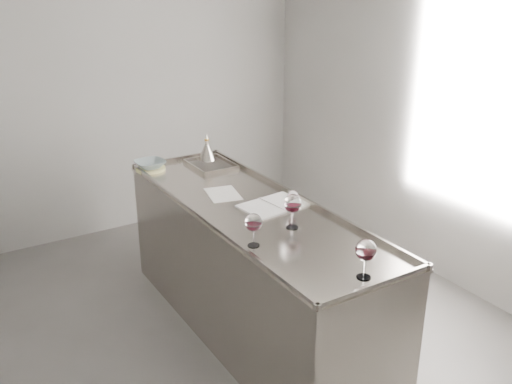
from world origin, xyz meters
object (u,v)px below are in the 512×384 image
wine_glass_middle (366,251)px  ceramic_bowl (150,164)px  wine_glass_left (254,223)px  notebook (273,205)px  counter (252,271)px  wine_glass_right (293,204)px  wine_glass_small (293,196)px  wine_funnel (207,152)px

wine_glass_middle → ceramic_bowl: bearing=97.6°
wine_glass_middle → wine_glass_left: bearing=115.6°
wine_glass_middle → notebook: wine_glass_middle is taller
counter → wine_glass_middle: 1.25m
notebook → ceramic_bowl: bearing=103.8°
wine_glass_left → wine_glass_right: 0.34m
wine_glass_right → wine_glass_middle: bearing=-93.2°
counter → wine_glass_left: 0.82m
wine_glass_left → notebook: size_ratio=0.44×
counter → ceramic_bowl: ceramic_bowl is taller
wine_glass_left → wine_glass_small: bearing=32.4°
wine_glass_left → wine_funnel: 1.64m
wine_glass_right → wine_glass_left: bearing=-165.4°
ceramic_bowl → wine_funnel: (0.50, -0.00, 0.02)m
wine_glass_middle → notebook: size_ratio=0.48×
wine_glass_small → ceramic_bowl: 1.34m
wine_glass_middle → wine_glass_right: size_ratio=0.98×
wine_glass_right → notebook: size_ratio=0.48×
wine_glass_right → counter: bearing=97.7°
wine_glass_middle → wine_funnel: wine_funnel is taller
wine_glass_right → notebook: bearing=75.9°
ceramic_bowl → wine_funnel: size_ratio=1.03×
counter → ceramic_bowl: bearing=104.3°
counter → ceramic_bowl: size_ratio=10.53×
wine_glass_left → notebook: 0.61m
counter → wine_glass_right: (0.05, -0.39, 0.62)m
counter → wine_glass_middle: (0.01, -1.08, 0.62)m
wine_glass_middle → wine_glass_right: bearing=86.8°
counter → wine_glass_left: (-0.28, -0.48, 0.61)m
wine_glass_left → wine_glass_middle: size_ratio=0.92×
wine_glass_left → ceramic_bowl: size_ratio=0.85×
notebook → wine_funnel: wine_funnel is taller
wine_glass_left → wine_funnel: size_ratio=0.88×
notebook → ceramic_bowl: size_ratio=1.95×
wine_glass_middle → wine_funnel: size_ratio=0.95×
wine_glass_right → ceramic_bowl: size_ratio=0.94×
wine_glass_small → ceramic_bowl: wine_glass_small is taller
wine_glass_middle → wine_glass_right: wine_glass_right is taller
wine_glass_middle → notebook: (0.13, 1.04, -0.14)m
counter → notebook: size_ratio=5.40×
wine_glass_small → counter: bearing=141.5°
counter → wine_glass_left: wine_glass_left is taller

